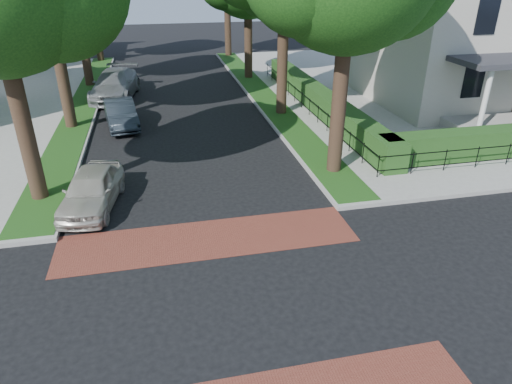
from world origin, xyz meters
The scene contains 10 objects.
ground centered at (0.00, 0.00, 0.00)m, with size 120.00×120.00×0.00m, color black.
sidewalk_ne centered at (19.50, 19.00, 0.07)m, with size 30.00×30.00×0.15m, color gray.
crosswalk_far centered at (0.00, 3.20, 0.01)m, with size 9.00×2.20×0.01m, color brown.
grass_strip_ne centered at (5.40, 19.10, 0.16)m, with size 1.60×29.80×0.02m, color #144112.
grass_strip_nw centered at (-5.40, 19.10, 0.16)m, with size 1.60×29.80×0.02m, color #144112.
hedge_main_road centered at (7.70, 15.00, 0.75)m, with size 1.00×18.00×1.20m, color #214919.
fence_main_road centered at (6.90, 15.00, 0.60)m, with size 0.06×18.00×0.90m, color black, non-canonical shape.
parked_car_front centered at (-3.60, 6.09, 0.67)m, with size 1.59×3.96×1.35m, color #B1ACA0.
parked_car_middle centered at (-3.02, 14.85, 0.67)m, with size 1.42×4.06×1.34m, color #1C242B.
parked_car_rear centered at (-3.60, 20.72, 0.84)m, with size 2.34×5.77×1.67m, color gray.
Camera 1 is at (-1.11, -8.65, 7.55)m, focal length 32.00 mm.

